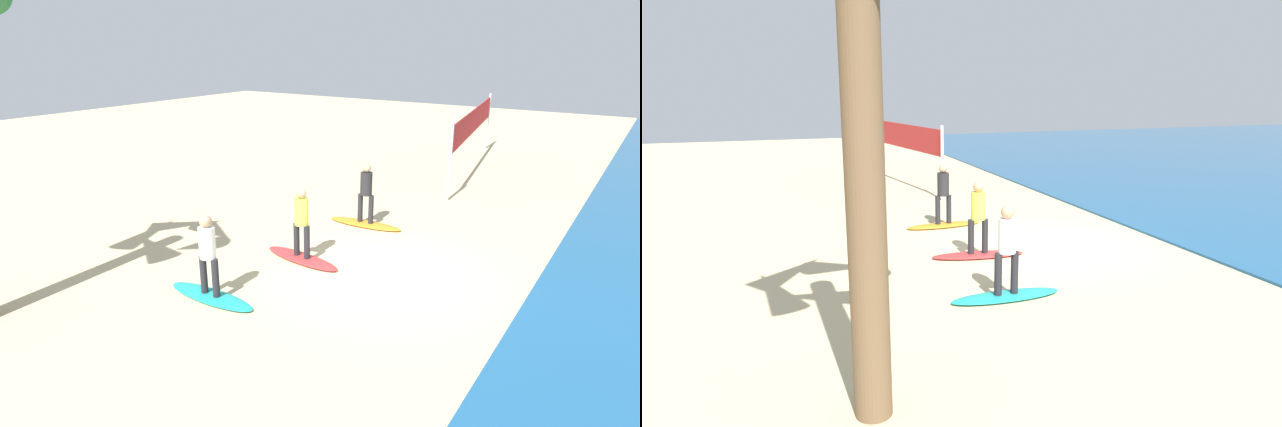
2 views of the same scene
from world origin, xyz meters
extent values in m
plane|color=#CCB789|center=(0.00, 0.00, 0.00)|extent=(60.00, 60.00, 0.00)
ellipsoid|color=orange|center=(-2.57, -1.73, 0.04)|extent=(0.67, 2.13, 0.09)
cylinder|color=#232328|center=(-2.58, -1.57, 0.48)|extent=(0.14, 0.14, 0.78)
cylinder|color=#232328|center=(-2.57, -1.89, 0.48)|extent=(0.14, 0.14, 0.78)
cylinder|color=#262628|center=(-2.57, -1.73, 1.18)|extent=(0.32, 0.32, 0.62)
sphere|color=tan|center=(-2.57, -1.73, 1.61)|extent=(0.24, 0.24, 0.24)
ellipsoid|color=red|center=(0.31, -1.80, 0.04)|extent=(0.84, 2.16, 0.09)
cylinder|color=#232328|center=(0.33, -1.64, 0.48)|extent=(0.14, 0.14, 0.78)
cylinder|color=#232328|center=(0.29, -1.96, 0.48)|extent=(0.14, 0.14, 0.78)
cylinder|color=#E0E04C|center=(0.31, -1.80, 1.18)|extent=(0.32, 0.32, 0.62)
sphere|color=tan|center=(0.31, -1.80, 1.61)|extent=(0.24, 0.24, 0.24)
ellipsoid|color=teal|center=(2.83, -2.20, 0.04)|extent=(0.56, 2.10, 0.09)
cylinder|color=#232328|center=(2.83, -2.04, 0.48)|extent=(0.14, 0.14, 0.78)
cylinder|color=#232328|center=(2.83, -2.36, 0.48)|extent=(0.14, 0.14, 0.78)
cylinder|color=white|center=(2.83, -2.20, 1.18)|extent=(0.32, 0.32, 0.62)
sphere|color=tan|center=(2.83, -2.20, 1.61)|extent=(0.24, 0.24, 0.24)
cylinder|color=silver|center=(-14.91, -2.19, 1.25)|extent=(0.10, 0.10, 2.50)
cylinder|color=silver|center=(-6.03, -0.70, 1.25)|extent=(0.10, 0.10, 2.50)
cube|color=red|center=(-10.47, -1.45, 1.90)|extent=(8.88, 1.52, 0.90)
cylinder|color=brown|center=(5.69, -5.12, 2.83)|extent=(0.44, 0.44, 5.67)
camera|label=1|loc=(9.37, 4.72, 4.87)|focal=29.49mm
camera|label=2|loc=(11.59, -6.04, 3.79)|focal=31.29mm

